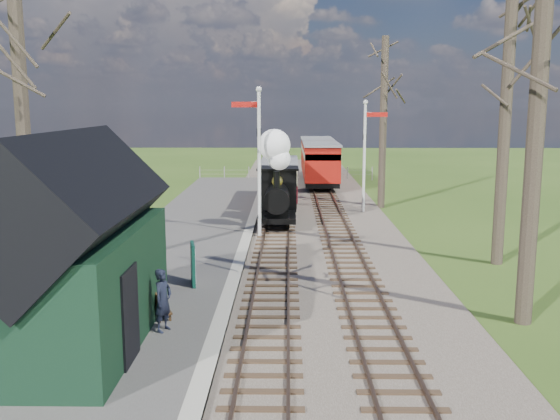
# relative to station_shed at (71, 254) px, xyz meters

# --- Properties ---
(distant_hills) EXTENTS (114.40, 48.00, 22.02)m
(distant_hills) POSITION_rel_station_shed_xyz_m (5.70, 60.38, -18.47)
(distant_hills) COLOR #385B23
(distant_hills) RESTS_ON ground
(ballast_bed) EXTENTS (8.00, 60.00, 0.10)m
(ballast_bed) POSITION_rel_station_shed_xyz_m (5.60, 18.00, -2.22)
(ballast_bed) COLOR brown
(ballast_bed) RESTS_ON ground
(track_near) EXTENTS (1.60, 60.00, 0.15)m
(track_near) POSITION_rel_station_shed_xyz_m (4.30, 18.00, -2.17)
(track_near) COLOR brown
(track_near) RESTS_ON ground
(track_far) EXTENTS (1.60, 60.00, 0.15)m
(track_far) POSITION_rel_station_shed_xyz_m (6.90, 18.00, -2.17)
(track_far) COLOR brown
(track_far) RESTS_ON ground
(platform) EXTENTS (5.00, 44.00, 0.20)m
(platform) POSITION_rel_station_shed_xyz_m (0.80, 10.00, -2.17)
(platform) COLOR #474442
(platform) RESTS_ON ground
(coping_strip) EXTENTS (0.40, 44.00, 0.21)m
(coping_strip) POSITION_rel_station_shed_xyz_m (3.10, 10.00, -2.16)
(coping_strip) COLOR #B2AD9E
(coping_strip) RESTS_ON ground
(station_shed) EXTENTS (3.25, 6.30, 4.78)m
(station_shed) POSITION_rel_station_shed_xyz_m (0.00, 0.00, 0.00)
(station_shed) COLOR black
(station_shed) RESTS_ON platform
(semaphore_near) EXTENTS (1.22, 0.24, 6.22)m
(semaphore_near) POSITION_rel_station_shed_xyz_m (3.53, 12.00, 1.35)
(semaphore_near) COLOR silver
(semaphore_near) RESTS_ON ground
(semaphore_far) EXTENTS (1.22, 0.24, 5.72)m
(semaphore_far) POSITION_rel_station_shed_xyz_m (8.67, 18.00, 1.08)
(semaphore_far) COLOR silver
(semaphore_far) RESTS_ON ground
(bare_trees) EXTENTS (15.51, 22.39, 12.00)m
(bare_trees) POSITION_rel_station_shed_xyz_m (5.63, 6.10, 2.94)
(bare_trees) COLOR #382D23
(bare_trees) RESTS_ON ground
(fence_line) EXTENTS (12.60, 0.08, 1.00)m
(fence_line) POSITION_rel_station_shed_xyz_m (4.60, 32.00, -1.72)
(fence_line) COLOR slate
(fence_line) RESTS_ON ground
(locomotive) EXTENTS (1.72, 4.01, 4.30)m
(locomotive) POSITION_rel_station_shed_xyz_m (4.29, 14.25, -0.28)
(locomotive) COLOR black
(locomotive) RESTS_ON ground
(coach) EXTENTS (2.00, 6.87, 2.11)m
(coach) POSITION_rel_station_shed_xyz_m (4.30, 20.31, -0.81)
(coach) COLOR black
(coach) RESTS_ON ground
(red_carriage_a) EXTENTS (2.32, 5.75, 2.44)m
(red_carriage_a) POSITION_rel_station_shed_xyz_m (6.90, 27.33, -0.61)
(red_carriage_a) COLOR black
(red_carriage_a) RESTS_ON ground
(red_carriage_b) EXTENTS (2.32, 5.75, 2.44)m
(red_carriage_b) POSITION_rel_station_shed_xyz_m (6.90, 32.83, -0.61)
(red_carriage_b) COLOR black
(red_carriage_b) RESTS_ON ground
(sign_board) EXTENTS (0.27, 0.86, 1.26)m
(sign_board) POSITION_rel_station_shed_xyz_m (1.96, 4.63, -1.44)
(sign_board) COLOR #0E4233
(sign_board) RESTS_ON platform
(bench) EXTENTS (0.84, 1.27, 0.70)m
(bench) POSITION_rel_station_shed_xyz_m (1.43, 1.86, -1.74)
(bench) COLOR #432C18
(bench) RESTS_ON platform
(person) EXTENTS (0.55, 0.65, 1.51)m
(person) POSITION_rel_station_shed_xyz_m (1.83, 0.79, -1.31)
(person) COLOR black
(person) RESTS_ON platform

